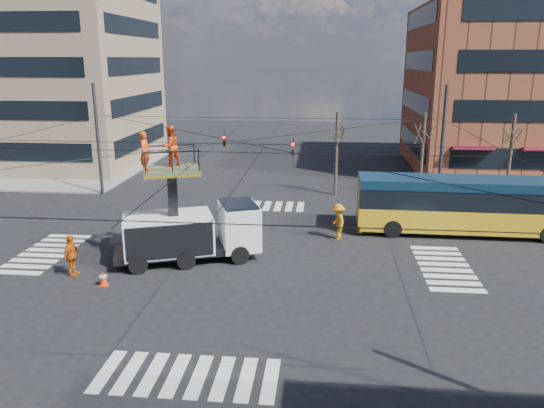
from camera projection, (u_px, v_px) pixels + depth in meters
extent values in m
plane|color=black|center=(238.00, 260.00, 26.25)|extent=(120.00, 120.00, 0.00)
cube|color=slate|center=(525.00, 177.00, 44.40)|extent=(18.00, 18.00, 0.12)
cube|color=slate|center=(48.00, 167.00, 48.37)|extent=(18.00, 18.00, 0.12)
cube|color=black|center=(2.00, 151.00, 43.06)|extent=(15.30, 0.12, 1.50)
cube|color=black|center=(142.00, 139.00, 49.89)|extent=(0.12, 13.60, 1.50)
cube|color=black|center=(140.00, 103.00, 49.00)|extent=(0.12, 13.60, 1.50)
cube|color=black|center=(137.00, 66.00, 48.12)|extent=(0.12, 13.60, 1.50)
cube|color=black|center=(135.00, 27.00, 47.23)|extent=(0.12, 13.60, 1.50)
cube|color=brown|center=(535.00, 90.00, 45.34)|extent=(20.00, 16.00, 14.00)
cube|color=black|center=(412.00, 141.00, 47.49)|extent=(0.12, 13.60, 1.58)
cube|color=black|center=(415.00, 102.00, 46.56)|extent=(0.12, 13.60, 1.57)
cube|color=black|center=(418.00, 61.00, 45.63)|extent=(0.12, 13.60, 1.57)
cube|color=black|center=(421.00, 18.00, 44.70)|extent=(0.12, 13.60, 1.57)
cylinder|color=#2D2D30|center=(442.00, 145.00, 35.57)|extent=(0.24, 0.24, 8.00)
cylinder|color=#2D2D30|center=(98.00, 140.00, 37.84)|extent=(0.24, 0.24, 8.00)
cylinder|color=black|center=(265.00, 118.00, 36.25)|extent=(24.00, 0.03, 0.03)
cylinder|color=black|center=(158.00, 222.00, 13.23)|extent=(24.00, 0.03, 0.03)
cylinder|color=black|center=(502.00, 150.00, 23.60)|extent=(0.03, 24.00, 0.03)
cylinder|color=black|center=(236.00, 141.00, 24.69)|extent=(24.02, 24.02, 0.03)
cylinder|color=black|center=(236.00, 141.00, 24.69)|extent=(24.02, 24.02, 0.03)
cylinder|color=black|center=(232.00, 152.00, 23.61)|extent=(24.00, 0.03, 0.03)
cylinder|color=black|center=(240.00, 144.00, 25.92)|extent=(24.00, 0.03, 0.03)
cylinder|color=black|center=(211.00, 150.00, 24.90)|extent=(0.03, 24.00, 0.03)
cylinder|color=black|center=(262.00, 150.00, 24.68)|extent=(0.03, 24.00, 0.03)
imported|color=black|center=(293.00, 149.00, 27.54)|extent=(0.16, 0.20, 1.00)
imported|color=black|center=(224.00, 137.00, 29.77)|extent=(0.26, 1.24, 0.50)
cylinder|color=#382B21|center=(336.00, 154.00, 37.94)|extent=(0.24, 0.24, 6.00)
cylinder|color=#382B21|center=(422.00, 156.00, 37.37)|extent=(0.24, 0.24, 6.00)
cylinder|color=#382B21|center=(510.00, 157.00, 36.80)|extent=(0.24, 0.24, 6.00)
cube|color=black|center=(188.00, 249.00, 26.12)|extent=(7.33, 4.48, 0.30)
cube|color=silver|center=(239.00, 226.00, 26.49)|extent=(2.52, 2.87, 2.20)
cube|color=black|center=(239.00, 211.00, 26.27)|extent=(2.30, 2.71, 0.80)
cube|color=silver|center=(168.00, 233.00, 25.66)|extent=(4.81, 3.80, 1.80)
cylinder|color=black|center=(240.00, 255.00, 25.66)|extent=(0.97, 0.64, 0.90)
cylinder|color=black|center=(231.00, 240.00, 27.80)|extent=(0.97, 0.64, 0.90)
cylinder|color=black|center=(186.00, 260.00, 25.02)|extent=(0.97, 0.64, 0.90)
cylinder|color=black|center=(182.00, 244.00, 27.17)|extent=(0.97, 0.64, 0.90)
cylinder|color=black|center=(138.00, 264.00, 24.49)|extent=(0.97, 0.64, 0.90)
cylinder|color=black|center=(137.00, 248.00, 26.63)|extent=(0.97, 0.64, 0.90)
cube|color=black|center=(173.00, 202.00, 25.32)|extent=(0.58, 0.58, 3.19)
cube|color=#4D5231|center=(171.00, 170.00, 24.90)|extent=(3.17, 2.87, 0.12)
cube|color=yellow|center=(171.00, 172.00, 24.93)|extent=(3.17, 2.87, 0.12)
imported|color=#E5430E|center=(145.00, 152.00, 24.05)|extent=(0.51, 0.71, 1.82)
imported|color=#E5430E|center=(170.00, 146.00, 25.14)|extent=(1.16, 1.20, 1.94)
cube|color=orange|center=(471.00, 218.00, 29.93)|extent=(12.76, 2.83, 1.30)
cube|color=black|center=(473.00, 197.00, 29.62)|extent=(12.76, 2.78, 1.10)
cube|color=#0C2236|center=(475.00, 183.00, 29.40)|extent=(12.76, 2.83, 0.50)
cube|color=orange|center=(360.00, 203.00, 30.46)|extent=(0.29, 2.47, 2.80)
cube|color=black|center=(358.00, 222.00, 30.77)|extent=(0.20, 2.60, 0.30)
cube|color=gold|center=(362.00, 182.00, 30.12)|extent=(0.13, 1.60, 0.35)
cylinder|color=black|center=(393.00, 229.00, 29.42)|extent=(1.01, 0.32, 1.00)
cylinder|color=black|center=(389.00, 217.00, 31.68)|extent=(1.01, 0.32, 1.00)
cylinder|color=black|center=(533.00, 221.00, 30.76)|extent=(1.01, 0.32, 1.00)
cone|color=#FF340A|center=(103.00, 278.00, 23.20)|extent=(0.36, 0.36, 0.67)
imported|color=#D2580D|center=(71.00, 256.00, 24.11)|extent=(0.59, 1.18, 1.94)
imported|color=orange|center=(338.00, 222.00, 29.04)|extent=(1.10, 1.46, 2.00)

